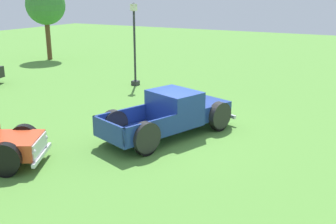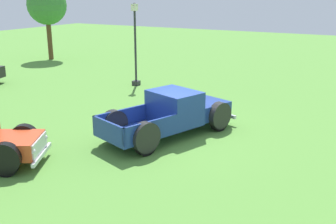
# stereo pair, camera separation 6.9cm
# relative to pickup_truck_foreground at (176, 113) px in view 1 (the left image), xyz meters

# --- Properties ---
(ground_plane) EXTENTS (80.00, 80.00, 0.00)m
(ground_plane) POSITION_rel_pickup_truck_foreground_xyz_m (-0.17, -0.15, -0.77)
(ground_plane) COLOR #548C38
(pickup_truck_foreground) EXTENTS (5.62, 3.53, 1.62)m
(pickup_truck_foreground) POSITION_rel_pickup_truck_foreground_xyz_m (0.00, 0.00, 0.00)
(pickup_truck_foreground) COLOR navy
(pickup_truck_foreground) RESTS_ON ground_plane
(lamp_post_near) EXTENTS (0.36, 0.36, 4.50)m
(lamp_post_near) POSITION_rel_pickup_truck_foreground_xyz_m (5.99, 5.70, 1.58)
(lamp_post_near) COLOR #2D2D33
(lamp_post_near) RESTS_ON ground_plane
(oak_tree_east) EXTENTS (2.93, 2.93, 5.55)m
(oak_tree_east) POSITION_rel_pickup_truck_foreground_xyz_m (10.34, 16.49, 3.28)
(oak_tree_east) COLOR brown
(oak_tree_east) RESTS_ON ground_plane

